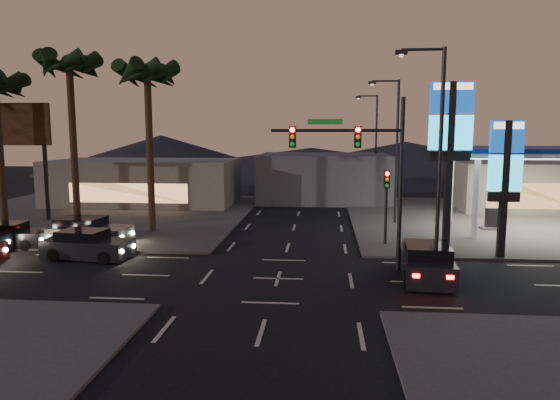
# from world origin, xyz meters

# --- Properties ---
(ground) EXTENTS (140.00, 140.00, 0.00)m
(ground) POSITION_xyz_m (0.00, 0.00, 0.00)
(ground) COLOR black
(ground) RESTS_ON ground
(corner_lot_ne) EXTENTS (24.00, 24.00, 0.12)m
(corner_lot_ne) POSITION_xyz_m (16.00, 16.00, 0.06)
(corner_lot_ne) COLOR #47443F
(corner_lot_ne) RESTS_ON ground
(corner_lot_nw) EXTENTS (24.00, 24.00, 0.12)m
(corner_lot_nw) POSITION_xyz_m (-16.00, 16.00, 0.06)
(corner_lot_nw) COLOR #47443F
(corner_lot_nw) RESTS_ON ground
(gas_station) EXTENTS (12.20, 8.20, 5.47)m
(gas_station) POSITION_xyz_m (16.00, 12.00, 5.08)
(gas_station) COLOR silver
(gas_station) RESTS_ON ground
(convenience_store) EXTENTS (10.00, 6.00, 4.00)m
(convenience_store) POSITION_xyz_m (18.00, 21.00, 2.00)
(convenience_store) COLOR #726B5B
(convenience_store) RESTS_ON ground
(pylon_sign_tall) EXTENTS (2.20, 0.35, 9.00)m
(pylon_sign_tall) POSITION_xyz_m (8.50, 5.50, 6.39)
(pylon_sign_tall) COLOR black
(pylon_sign_tall) RESTS_ON ground
(pylon_sign_short) EXTENTS (1.60, 0.35, 7.00)m
(pylon_sign_short) POSITION_xyz_m (11.00, 4.50, 4.66)
(pylon_sign_short) COLOR black
(pylon_sign_short) RESTS_ON ground
(traffic_signal_mast) EXTENTS (6.10, 0.39, 8.00)m
(traffic_signal_mast) POSITION_xyz_m (3.76, 1.99, 5.23)
(traffic_signal_mast) COLOR black
(traffic_signal_mast) RESTS_ON ground
(pedestal_signal) EXTENTS (0.32, 0.39, 4.30)m
(pedestal_signal) POSITION_xyz_m (5.50, 6.98, 2.92)
(pedestal_signal) COLOR black
(pedestal_signal) RESTS_ON ground
(streetlight_near) EXTENTS (2.14, 0.25, 10.00)m
(streetlight_near) POSITION_xyz_m (6.79, 1.00, 5.72)
(streetlight_near) COLOR black
(streetlight_near) RESTS_ON ground
(streetlight_mid) EXTENTS (2.14, 0.25, 10.00)m
(streetlight_mid) POSITION_xyz_m (6.79, 14.00, 5.72)
(streetlight_mid) COLOR black
(streetlight_mid) RESTS_ON ground
(streetlight_far) EXTENTS (2.14, 0.25, 10.00)m
(streetlight_far) POSITION_xyz_m (6.79, 28.00, 5.72)
(streetlight_far) COLOR black
(streetlight_far) RESTS_ON ground
(palm_a) EXTENTS (4.41, 4.41, 10.86)m
(palm_a) POSITION_xyz_m (-9.00, 9.50, 9.43)
(palm_a) COLOR black
(palm_a) RESTS_ON ground
(palm_b) EXTENTS (4.41, 4.41, 11.46)m
(palm_b) POSITION_xyz_m (-14.00, 9.50, 9.97)
(palm_b) COLOR black
(palm_b) RESTS_ON ground
(billboard) EXTENTS (6.00, 0.30, 8.50)m
(billboard) POSITION_xyz_m (-20.50, 13.00, 6.33)
(billboard) COLOR black
(billboard) RESTS_ON ground
(building_far_west) EXTENTS (16.00, 8.00, 4.00)m
(building_far_west) POSITION_xyz_m (-14.00, 22.00, 2.00)
(building_far_west) COLOR #726B5B
(building_far_west) RESTS_ON ground
(building_far_mid) EXTENTS (12.00, 9.00, 4.40)m
(building_far_mid) POSITION_xyz_m (2.00, 26.00, 2.20)
(building_far_mid) COLOR #4C4C51
(building_far_mid) RESTS_ON ground
(hill_left) EXTENTS (40.00, 40.00, 6.00)m
(hill_left) POSITION_xyz_m (-25.00, 60.00, 3.00)
(hill_left) COLOR black
(hill_left) RESTS_ON ground
(hill_right) EXTENTS (50.00, 50.00, 5.00)m
(hill_right) POSITION_xyz_m (15.00, 60.00, 2.50)
(hill_right) COLOR black
(hill_right) RESTS_ON ground
(hill_center) EXTENTS (60.00, 60.00, 4.00)m
(hill_center) POSITION_xyz_m (0.00, 60.00, 2.00)
(hill_center) COLOR black
(hill_center) RESTS_ON ground
(car_lane_a_front) EXTENTS (4.65, 2.33, 1.47)m
(car_lane_a_front) POSITION_xyz_m (-10.06, 2.72, 0.68)
(car_lane_a_front) COLOR black
(car_lane_a_front) RESTS_ON ground
(car_lane_b_front) EXTENTS (5.07, 2.34, 1.62)m
(car_lane_b_front) POSITION_xyz_m (-11.53, 5.59, 0.75)
(car_lane_b_front) COLOR slate
(car_lane_b_front) RESTS_ON ground
(car_lane_b_mid) EXTENTS (4.37, 2.05, 1.39)m
(car_lane_b_mid) POSITION_xyz_m (-15.64, 4.77, 0.65)
(car_lane_b_mid) COLOR black
(car_lane_b_mid) RESTS_ON ground
(suv_station) EXTENTS (2.39, 4.94, 1.60)m
(suv_station) POSITION_xyz_m (6.49, 0.60, 0.74)
(suv_station) COLOR black
(suv_station) RESTS_ON ground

